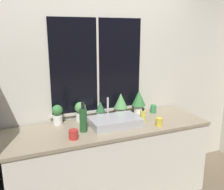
# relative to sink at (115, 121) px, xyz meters

# --- Properties ---
(wall_back) EXTENTS (8.00, 0.09, 2.70)m
(wall_back) POSITION_rel_sink_xyz_m (-0.06, 0.41, 0.42)
(wall_back) COLOR beige
(wall_back) RESTS_ON ground_plane
(wall_right) EXTENTS (0.06, 7.00, 2.70)m
(wall_right) POSITION_rel_sink_xyz_m (2.07, 1.17, 0.42)
(wall_right) COLOR beige
(wall_right) RESTS_ON ground_plane
(counter) EXTENTS (2.24, 0.70, 0.89)m
(counter) POSITION_rel_sink_xyz_m (-0.06, 0.01, -0.49)
(counter) COLOR silver
(counter) RESTS_ON ground_plane
(sink) EXTENTS (0.54, 0.40, 0.27)m
(sink) POSITION_rel_sink_xyz_m (0.00, 0.00, 0.00)
(sink) COLOR #ADADB2
(sink) RESTS_ON counter
(potted_plant_far_left) EXTENTS (0.12, 0.12, 0.23)m
(potted_plant_far_left) POSITION_rel_sink_xyz_m (-0.58, 0.27, 0.08)
(potted_plant_far_left) COLOR white
(potted_plant_far_left) RESTS_ON counter
(potted_plant_left) EXTENTS (0.13, 0.13, 0.23)m
(potted_plant_left) POSITION_rel_sink_xyz_m (-0.31, 0.27, 0.08)
(potted_plant_left) COLOR white
(potted_plant_left) RESTS_ON counter
(potted_plant_center) EXTENTS (0.11, 0.11, 0.21)m
(potted_plant_center) POSITION_rel_sink_xyz_m (-0.07, 0.27, 0.07)
(potted_plant_center) COLOR white
(potted_plant_center) RESTS_ON counter
(potted_plant_right) EXTENTS (0.17, 0.17, 0.28)m
(potted_plant_right) POSITION_rel_sink_xyz_m (0.20, 0.27, 0.11)
(potted_plant_right) COLOR white
(potted_plant_right) RESTS_ON counter
(potted_plant_far_right) EXTENTS (0.17, 0.17, 0.30)m
(potted_plant_far_right) POSITION_rel_sink_xyz_m (0.45, 0.27, 0.12)
(potted_plant_far_right) COLOR white
(potted_plant_far_right) RESTS_ON counter
(soap_bottle) EXTENTS (0.06, 0.06, 0.17)m
(soap_bottle) POSITION_rel_sink_xyz_m (0.35, -0.01, 0.02)
(soap_bottle) COLOR #DBD14C
(soap_bottle) RESTS_ON counter
(bottle_tall) EXTENTS (0.08, 0.08, 0.32)m
(bottle_tall) POSITION_rel_sink_xyz_m (-0.37, -0.04, 0.09)
(bottle_tall) COLOR #235128
(bottle_tall) RESTS_ON counter
(mug_yellow) EXTENTS (0.08, 0.08, 0.09)m
(mug_yellow) POSITION_rel_sink_xyz_m (0.45, -0.21, -0.00)
(mug_yellow) COLOR gold
(mug_yellow) RESTS_ON counter
(mug_green) EXTENTS (0.08, 0.08, 0.10)m
(mug_green) POSITION_rel_sink_xyz_m (0.63, 0.21, 0.00)
(mug_green) COLOR #38844C
(mug_green) RESTS_ON counter
(mug_red) EXTENTS (0.09, 0.09, 0.09)m
(mug_red) POSITION_rel_sink_xyz_m (-0.51, -0.18, 0.00)
(mug_red) COLOR #B72D28
(mug_red) RESTS_ON counter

